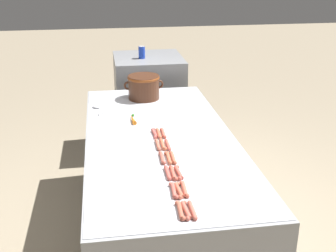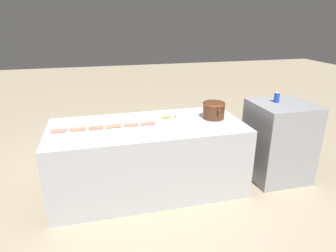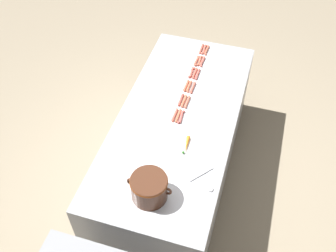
% 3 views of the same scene
% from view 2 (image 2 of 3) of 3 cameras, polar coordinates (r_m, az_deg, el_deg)
% --- Properties ---
extents(ground_plane, '(20.00, 20.00, 0.00)m').
position_cam_2_polar(ground_plane, '(3.78, -3.77, -11.86)').
color(ground_plane, gray).
extents(griddle_counter, '(1.01, 2.26, 0.85)m').
position_cam_2_polar(griddle_counter, '(3.57, -3.92, -6.11)').
color(griddle_counter, '#9EA0A5').
rests_on(griddle_counter, ground_plane).
extents(back_cabinet, '(0.70, 0.71, 1.01)m').
position_cam_2_polar(back_cabinet, '(4.06, 20.69, -2.76)').
color(back_cabinet, gray).
rests_on(back_cabinet, ground_plane).
extents(hot_dog_0, '(0.03, 0.16, 0.02)m').
position_cam_2_polar(hot_dog_0, '(3.41, -20.37, -0.71)').
color(hot_dog_0, '#C96048').
rests_on(hot_dog_0, griddle_counter).
extents(hot_dog_1, '(0.03, 0.16, 0.02)m').
position_cam_2_polar(hot_dog_1, '(3.39, -17.14, -0.44)').
color(hot_dog_1, '#CB5F51').
rests_on(hot_dog_1, griddle_counter).
extents(hot_dog_2, '(0.02, 0.16, 0.02)m').
position_cam_2_polar(hot_dog_2, '(3.39, -13.76, -0.15)').
color(hot_dog_2, '#CE594E').
rests_on(hot_dog_2, griddle_counter).
extents(hot_dog_3, '(0.03, 0.16, 0.02)m').
position_cam_2_polar(hot_dog_3, '(3.39, -10.45, 0.16)').
color(hot_dog_3, '#C15D4D').
rests_on(hot_dog_3, griddle_counter).
extents(hot_dog_4, '(0.03, 0.16, 0.02)m').
position_cam_2_polar(hot_dog_4, '(3.41, -7.15, 0.44)').
color(hot_dog_4, '#C4654F').
rests_on(hot_dog_4, griddle_counter).
extents(hot_dog_5, '(0.03, 0.16, 0.02)m').
position_cam_2_polar(hot_dog_5, '(3.43, -3.93, 0.69)').
color(hot_dog_5, '#C45951').
rests_on(hot_dog_5, griddle_counter).
extents(hot_dog_6, '(0.03, 0.16, 0.02)m').
position_cam_2_polar(hot_dog_6, '(3.39, -20.45, -0.88)').
color(hot_dog_6, '#C26250').
rests_on(hot_dog_6, griddle_counter).
extents(hot_dog_7, '(0.03, 0.16, 0.02)m').
position_cam_2_polar(hot_dog_7, '(3.37, -17.19, -0.60)').
color(hot_dog_7, '#C6634B').
rests_on(hot_dog_7, griddle_counter).
extents(hot_dog_8, '(0.03, 0.16, 0.02)m').
position_cam_2_polar(hot_dog_8, '(3.36, -13.86, -0.33)').
color(hot_dog_8, '#C05A48').
rests_on(hot_dog_8, griddle_counter).
extents(hot_dog_9, '(0.03, 0.16, 0.02)m').
position_cam_2_polar(hot_dog_9, '(3.36, -10.53, -0.05)').
color(hot_dog_9, '#C26748').
rests_on(hot_dog_9, griddle_counter).
extents(hot_dog_10, '(0.03, 0.16, 0.02)m').
position_cam_2_polar(hot_dog_10, '(3.38, -7.11, 0.26)').
color(hot_dog_10, '#C76647').
rests_on(hot_dog_10, griddle_counter).
extents(hot_dog_11, '(0.02, 0.16, 0.02)m').
position_cam_2_polar(hot_dog_11, '(3.40, -3.97, 0.53)').
color(hot_dog_11, '#C06749').
rests_on(hot_dog_11, griddle_counter).
extents(hot_dog_12, '(0.02, 0.16, 0.02)m').
position_cam_2_polar(hot_dog_12, '(3.36, -20.55, -1.07)').
color(hot_dog_12, '#CA614F').
rests_on(hot_dog_12, griddle_counter).
extents(hot_dog_13, '(0.03, 0.16, 0.02)m').
position_cam_2_polar(hot_dog_13, '(3.34, -17.08, -0.78)').
color(hot_dog_13, '#CC624D').
rests_on(hot_dog_13, griddle_counter).
extents(hot_dog_14, '(0.03, 0.16, 0.02)m').
position_cam_2_polar(hot_dog_14, '(3.33, -13.86, -0.52)').
color(hot_dog_14, '#CB5A4C').
rests_on(hot_dog_14, griddle_counter).
extents(hot_dog_15, '(0.03, 0.16, 0.02)m').
position_cam_2_polar(hot_dog_15, '(3.33, -10.51, -0.23)').
color(hot_dog_15, '#C96247').
rests_on(hot_dog_15, griddle_counter).
extents(hot_dog_16, '(0.02, 0.16, 0.02)m').
position_cam_2_polar(hot_dog_16, '(3.35, -7.20, 0.06)').
color(hot_dog_16, '#C9594C').
rests_on(hot_dog_16, griddle_counter).
extents(hot_dog_17, '(0.03, 0.16, 0.02)m').
position_cam_2_polar(hot_dog_17, '(3.38, -3.86, 0.35)').
color(hot_dog_17, '#CB5B49').
rests_on(hot_dog_17, griddle_counter).
extents(bean_pot, '(0.34, 0.27, 0.20)m').
position_cam_2_polar(bean_pot, '(3.61, 8.90, 3.21)').
color(bean_pot, '#472616').
rests_on(bean_pot, griddle_counter).
extents(serving_spoon, '(0.20, 0.23, 0.02)m').
position_cam_2_polar(serving_spoon, '(3.91, 3.74, 3.12)').
color(serving_spoon, '#B7B7BC').
rests_on(serving_spoon, griddle_counter).
extents(carrot, '(0.05, 0.18, 0.03)m').
position_cam_2_polar(carrot, '(3.61, 0.26, 1.80)').
color(carrot, orange).
rests_on(carrot, griddle_counter).
extents(soda_can, '(0.07, 0.07, 0.12)m').
position_cam_2_polar(soda_can, '(3.91, 20.40, 5.22)').
color(soda_can, '#1938B2').
rests_on(soda_can, back_cabinet).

